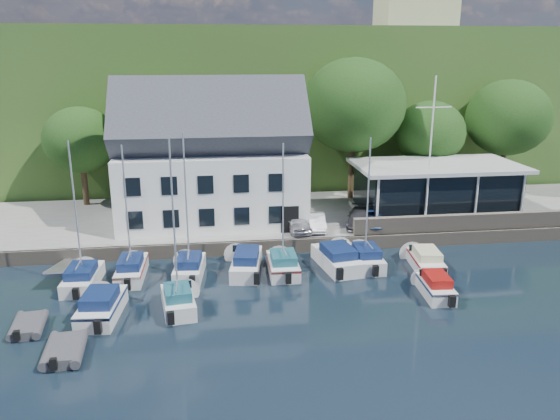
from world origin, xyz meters
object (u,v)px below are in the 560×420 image
at_px(boat_r1_4, 283,207).
at_px(boat_r2_0, 101,303).
at_px(car_silver, 297,222).
at_px(car_blue, 370,217).
at_px(boat_r1_0, 77,221).
at_px(boat_r1_5, 337,256).
at_px(boat_r1_2, 187,210).
at_px(boat_r1_3, 246,260).
at_px(club_pavilion, 435,188).
at_px(car_dgrey, 359,218).
at_px(boat_r1_6, 368,202).
at_px(dinghy_0, 28,324).
at_px(flagpole, 430,153).
at_px(harbor_building, 212,165).
at_px(dinghy_1, 64,348).
at_px(boat_r1_7, 425,258).
at_px(boat_r1_1, 127,211).
at_px(boat_r2_1, 174,235).
at_px(boat_r2_4, 435,284).
at_px(car_white, 317,222).

xyz_separation_m(boat_r1_4, boat_r2_0, (-10.52, -4.65, -3.66)).
distance_m(car_silver, car_blue, 5.67).
height_order(boat_r1_0, boat_r1_5, boat_r1_0).
relative_size(boat_r1_2, boat_r1_3, 1.28).
bearing_deg(boat_r1_5, club_pavilion, 29.82).
xyz_separation_m(car_dgrey, boat_r1_6, (-1.10, -5.50, 2.80)).
distance_m(car_blue, dinghy_0, 24.45).
height_order(flagpole, boat_r1_4, flagpole).
height_order(boat_r1_3, boat_r1_4, boat_r1_4).
bearing_deg(boat_r1_2, boat_r1_4, 2.81).
bearing_deg(boat_r1_2, boat_r1_6, 6.84).
distance_m(harbor_building, boat_r1_4, 10.11).
relative_size(harbor_building, dinghy_1, 4.52).
relative_size(boat_r1_5, boat_r2_0, 1.11).
bearing_deg(boat_r2_0, boat_r1_6, 23.04).
bearing_deg(boat_r1_7, boat_r1_3, -178.20).
xyz_separation_m(boat_r1_1, boat_r1_6, (15.20, -0.05, 0.06)).
distance_m(boat_r1_3, boat_r1_6, 8.73).
height_order(boat_r1_4, boat_r1_6, boat_r1_4).
bearing_deg(boat_r1_6, boat_r1_7, -11.37).
xyz_separation_m(flagpole, boat_r1_1, (-21.28, -4.85, -2.21)).
relative_size(boat_r1_3, boat_r2_1, 0.78).
height_order(boat_r2_4, dinghy_0, boat_r2_4).
relative_size(boat_r1_0, boat_r1_1, 0.95).
xyz_separation_m(harbor_building, boat_r1_7, (13.73, -9.44, -4.67)).
xyz_separation_m(harbor_building, dinghy_1, (-7.29, -17.62, -4.98)).
distance_m(boat_r1_6, boat_r2_1, 13.05).
bearing_deg(boat_r2_0, boat_r1_3, 37.96).
distance_m(car_blue, boat_r1_2, 14.80).
bearing_deg(dinghy_1, boat_r1_3, 40.32).
height_order(car_silver, flagpole, flagpole).
bearing_deg(car_dgrey, boat_r2_4, -61.53).
bearing_deg(dinghy_1, boat_r2_4, 7.34).
xyz_separation_m(car_white, boat_r2_1, (-9.77, -10.05, 2.82)).
height_order(boat_r1_0, boat_r1_3, boat_r1_0).
xyz_separation_m(club_pavilion, boat_r1_3, (-16.03, -8.00, -2.29)).
bearing_deg(harbor_building, dinghy_1, -112.48).
relative_size(boat_r2_1, dinghy_1, 2.76).
relative_size(boat_r2_1, dinghy_0, 3.09).
distance_m(dinghy_0, dinghy_1, 3.72).
xyz_separation_m(boat_r1_0, boat_r1_4, (12.38, 0.35, 0.27)).
distance_m(harbor_building, boat_r2_0, 15.80).
relative_size(boat_r1_1, boat_r2_1, 1.00).
distance_m(car_silver, boat_r1_7, 9.70).
bearing_deg(dinghy_1, boat_r2_0, 70.53).
distance_m(boat_r1_2, boat_r2_1, 4.77).
relative_size(boat_r1_1, boat_r2_4, 1.66).
relative_size(harbor_building, club_pavilion, 1.09).
relative_size(car_silver, car_blue, 0.98).
distance_m(flagpole, dinghy_0, 28.69).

